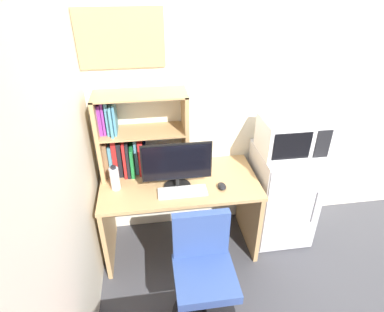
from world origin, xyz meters
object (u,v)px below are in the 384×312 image
Objects in this scene: mini_fridge at (281,194)px; wall_corkboard at (121,38)px; computer_mouse at (222,186)px; desk_chair at (203,278)px; monitor at (177,165)px; keyboard at (183,192)px; water_bottle at (115,178)px; microwave at (291,135)px; hutch_bookshelf at (131,139)px.

mini_fridge is 1.92m from wall_corkboard.
desk_chair is at bearing -113.79° from computer_mouse.
keyboard is (0.03, -0.08, -0.20)m from monitor.
monitor is 2.59× the size of water_bottle.
desk_chair is at bearing -138.99° from microwave.
monitor is at bearing -39.90° from hutch_bookshelf.
hutch_bookshelf is 0.35m from water_bottle.
monitor is 1.07× the size of microwave.
wall_corkboard reaches higher than microwave.
microwave reaches higher than monitor.
microwave is 1.55m from wall_corkboard.
microwave is (0.62, 0.21, 0.31)m from computer_mouse.
microwave is (0.98, 0.14, 0.11)m from monitor.
microwave is (0.94, 0.22, 0.31)m from keyboard.
hutch_bookshelf reaches higher than keyboard.
microwave reaches higher than keyboard.
monitor reaches higher than mini_fridge.
hutch_bookshelf is 3.42× the size of water_bottle.
microwave is 1.33m from desk_chair.
monitor reaches higher than water_bottle.
wall_corkboard is (-0.70, 0.47, 1.06)m from computer_mouse.
water_bottle is at bearing -176.54° from microwave.
desk_chair reaches higher than keyboard.
desk_chair is at bearing -47.99° from water_bottle.
water_bottle is at bearing -111.35° from wall_corkboard.
hutch_bookshelf reaches higher than computer_mouse.
microwave is at bearing -6.35° from hutch_bookshelf.
hutch_bookshelf is at bearing 140.10° from monitor.
hutch_bookshelf is 0.85× the size of desk_chair.
wall_corkboard is at bearing 91.22° from hutch_bookshelf.
wall_corkboard is at bearing 130.37° from monitor.
microwave is 0.60× the size of desk_chair.
monitor is at bearing -171.87° from mini_fridge.
microwave is at bearing 41.01° from desk_chair.
keyboard is 1.02m from microwave.
mini_fridge is 1.78× the size of microwave.
desk_chair is (0.11, -0.61, -0.57)m from monitor.
monitor reaches higher than keyboard.
computer_mouse is 0.48× the size of water_bottle.
computer_mouse is 0.73m from microwave.
desk_chair is at bearing -139.10° from mini_fridge.
computer_mouse is at bearing 3.03° from keyboard.
mini_fridge is at bearing -11.56° from wall_corkboard.
computer_mouse is 0.16× the size of wall_corkboard.
water_bottle reaches higher than mini_fridge.
wall_corkboard is (-0.46, 1.02, 1.44)m from desk_chair.
computer_mouse is at bearing -161.96° from mini_fridge.
hutch_bookshelf reaches higher than desk_chair.
hutch_bookshelf is 1.33m from microwave.
water_bottle is at bearing -121.05° from hutch_bookshelf.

